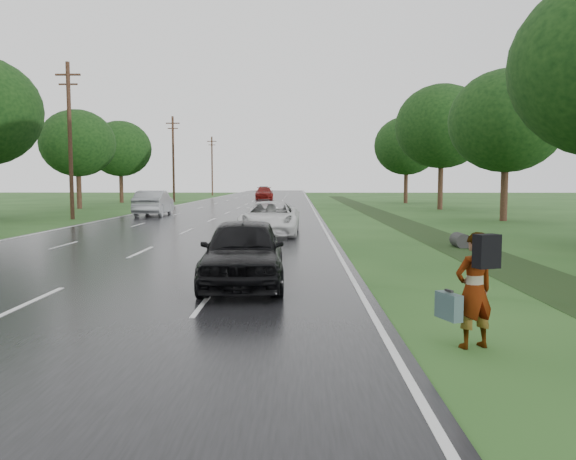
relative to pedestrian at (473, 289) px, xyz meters
The scene contains 20 objects.
ground 8.51m from the pedestrian, 160.40° to the left, with size 220.00×220.00×0.00m, color #224819.
road 48.51m from the pedestrian, 99.46° to the left, with size 14.00×180.00×0.04m, color black.
edge_stripe_east 47.86m from the pedestrian, 91.46° to the left, with size 0.12×180.00×0.01m, color silver.
edge_stripe_west 50.06m from the pedestrian, 107.10° to the left, with size 0.12×180.00×0.01m, color silver.
center_line 48.51m from the pedestrian, 99.46° to the left, with size 0.12×180.00×0.01m, color silver.
drainage_ditch 21.85m from the pedestrian, 80.70° to the left, with size 2.20×120.00×0.56m.
utility_pole_mid 32.99m from the pedestrian, 121.67° to the left, with size 1.60×0.26×10.00m.
utility_pole_far 60.49m from the pedestrian, 106.54° to the left, with size 1.60×0.26×10.00m.
utility_pole_distant 89.60m from the pedestrian, 101.06° to the left, with size 1.60×0.26×10.00m.
tree_east_c 29.20m from the pedestrian, 69.14° to the left, with size 7.00×7.00×9.29m.
tree_east_d 42.47m from the pedestrian, 76.47° to the left, with size 8.00×8.00×10.76m.
tree_east_f 55.93m from the pedestrian, 80.14° to the left, with size 7.20×7.20×9.62m.
tree_west_d 47.61m from the pedestrian, 117.92° to the left, with size 6.60×6.60×8.80m.
tree_west_f 60.53m from the pedestrian, 112.19° to the left, with size 7.00×7.00×9.29m.
pedestrian is the anchor object (origin of this frame).
white_pickup 17.54m from the pedestrian, 102.58° to the left, with size 2.50×5.43×1.51m, color silver.
dark_sedan 6.19m from the pedestrian, 128.56° to the left, with size 1.87×4.64×1.58m, color black.
silver_sedan 33.66m from the pedestrian, 112.21° to the left, with size 1.88×5.38×1.77m, color #979BA0.
far_car_red 65.89m from the pedestrian, 96.07° to the left, with size 2.32×5.71×1.66m, color maroon.
far_car_dark 100.13m from the pedestrian, 95.14° to the left, with size 1.47×4.23×1.39m, color black.
Camera 1 is at (5.38, -11.03, 2.47)m, focal length 35.00 mm.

